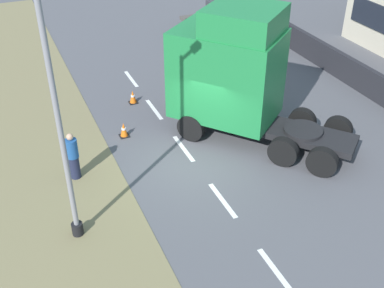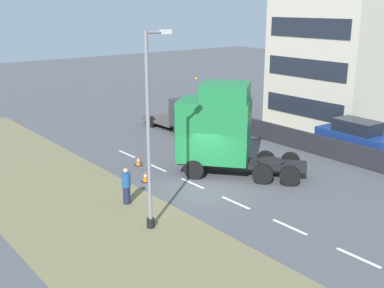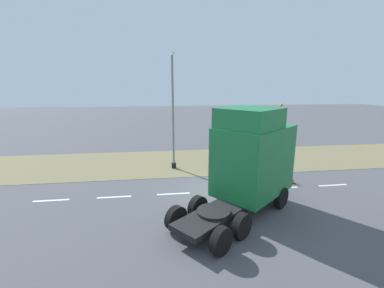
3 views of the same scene
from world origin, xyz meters
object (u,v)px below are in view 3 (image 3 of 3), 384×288
at_px(traffic_cone_lead, 292,179).
at_px(lamp_post, 173,118).
at_px(traffic_cone_trailing, 248,174).
at_px(pedestrian, 212,158).
at_px(lorry_cab, 251,160).

bearing_deg(traffic_cone_lead, lamp_post, -118.46).
bearing_deg(lamp_post, traffic_cone_lead, 61.54).
relative_size(traffic_cone_lead, traffic_cone_trailing, 1.00).
bearing_deg(traffic_cone_trailing, pedestrian, -140.20).
distance_m(lorry_cab, traffic_cone_lead, 5.12).
height_order(lorry_cab, traffic_cone_lead, lorry_cab).
bearing_deg(pedestrian, lamp_post, -99.39).
bearing_deg(lamp_post, lorry_cab, 26.51).
bearing_deg(traffic_cone_lead, traffic_cone_trailing, -114.82).
xyz_separation_m(lamp_post, traffic_cone_lead, (3.80, 7.01, -3.38)).
xyz_separation_m(lorry_cab, lamp_post, (-6.51, -3.25, 1.20)).
bearing_deg(traffic_cone_lead, lorry_cab, -54.16).
height_order(lorry_cab, traffic_cone_trailing, lorry_cab).
distance_m(lamp_post, pedestrian, 3.95).
bearing_deg(traffic_cone_trailing, lorry_cab, -19.13).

